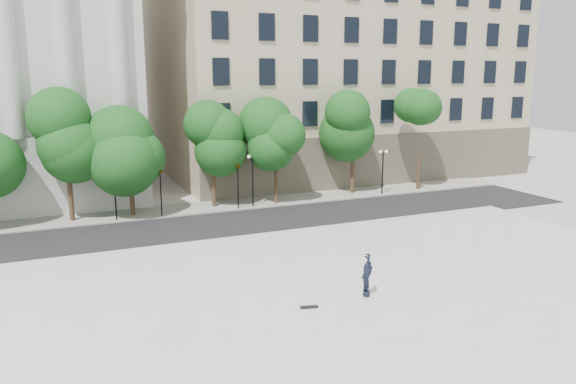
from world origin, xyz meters
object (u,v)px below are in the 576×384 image
at_px(skateboard, 309,307).
at_px(traffic_light_east, 238,163).
at_px(traffic_light_west, 160,170).
at_px(person_lying, 366,291).

bearing_deg(skateboard, traffic_light_east, 94.16).
bearing_deg(traffic_light_west, traffic_light_east, 0.00).
distance_m(traffic_light_east, skateboard, 20.78).
bearing_deg(traffic_light_west, skateboard, -82.92).
bearing_deg(traffic_light_east, traffic_light_west, 180.00).
relative_size(traffic_light_west, person_lying, 2.07).
bearing_deg(traffic_light_west, person_lying, -74.74).
bearing_deg(person_lying, traffic_light_east, 45.08).
bearing_deg(person_lying, skateboard, 139.05).
distance_m(traffic_light_west, traffic_light_east, 6.00).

